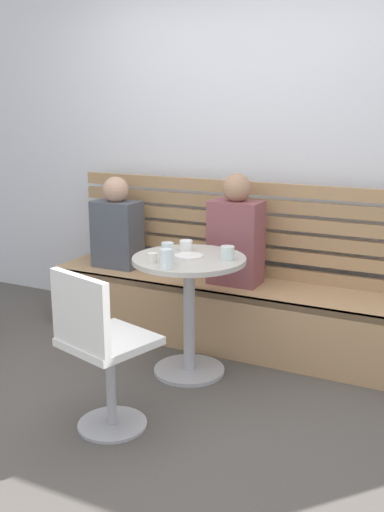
{
  "coord_description": "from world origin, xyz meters",
  "views": [
    {
      "loc": [
        1.5,
        -2.36,
        1.61
      ],
      "look_at": [
        -0.02,
        0.66,
        0.75
      ],
      "focal_mm": 41.42,
      "sensor_mm": 36.0,
      "label": 1
    }
  ],
  "objects_px": {
    "white_chair": "(99,346)",
    "person_adult": "(236,235)",
    "cup_water_clear": "(166,259)",
    "plate_small": "(189,256)",
    "person_child_left": "(117,227)",
    "cup_ceramic_white": "(186,246)",
    "booth_bench": "(230,313)",
    "cup_glass_short": "(227,253)",
    "cafe_table": "(189,293)",
    "cup_glass_tall": "(168,253)",
    "cup_espresso_small": "(152,258)"
  },
  "relations": [
    {
      "from": "booth_bench",
      "to": "person_child_left",
      "type": "distance_m",
      "value": 1.06
    },
    {
      "from": "person_adult",
      "to": "person_child_left",
      "type": "distance_m",
      "value": 0.96
    },
    {
      "from": "booth_bench",
      "to": "cup_glass_short",
      "type": "height_order",
      "value": "cup_glass_short"
    },
    {
      "from": "cup_water_clear",
      "to": "person_adult",
      "type": "bearing_deg",
      "value": 85.12
    },
    {
      "from": "cup_glass_tall",
      "to": "cup_glass_short",
      "type": "bearing_deg",
      "value": 39.66
    },
    {
      "from": "cup_glass_tall",
      "to": "plate_small",
      "type": "bearing_deg",
      "value": 76.3
    },
    {
      "from": "booth_bench",
      "to": "cup_glass_short",
      "type": "distance_m",
      "value": 0.76
    },
    {
      "from": "cup_glass_short",
      "to": "plate_small",
      "type": "height_order",
      "value": "cup_glass_short"
    },
    {
      "from": "white_chair",
      "to": "cup_water_clear",
      "type": "height_order",
      "value": "same"
    },
    {
      "from": "booth_bench",
      "to": "plate_small",
      "type": "height_order",
      "value": "plate_small"
    },
    {
      "from": "person_child_left",
      "to": "cup_water_clear",
      "type": "relative_size",
      "value": 6.12
    },
    {
      "from": "cup_glass_tall",
      "to": "cup_ceramic_white",
      "type": "height_order",
      "value": "cup_glass_tall"
    },
    {
      "from": "booth_bench",
      "to": "plate_small",
      "type": "xyz_separation_m",
      "value": [
        -0.05,
        -0.53,
        0.52
      ]
    },
    {
      "from": "cup_water_clear",
      "to": "cup_glass_tall",
      "type": "relative_size",
      "value": 0.92
    },
    {
      "from": "person_child_left",
      "to": "cup_glass_tall",
      "type": "relative_size",
      "value": 5.61
    },
    {
      "from": "person_child_left",
      "to": "cup_glass_short",
      "type": "xyz_separation_m",
      "value": [
        1.11,
        -0.51,
        0.04
      ]
    },
    {
      "from": "person_child_left",
      "to": "plate_small",
      "type": "relative_size",
      "value": 3.96
    },
    {
      "from": "booth_bench",
      "to": "cup_glass_tall",
      "type": "distance_m",
      "value": 0.92
    },
    {
      "from": "white_chair",
      "to": "cup_ceramic_white",
      "type": "bearing_deg",
      "value": 89.87
    },
    {
      "from": "cup_glass_short",
      "to": "cup_water_clear",
      "type": "bearing_deg",
      "value": -124.36
    },
    {
      "from": "white_chair",
      "to": "cup_glass_tall",
      "type": "relative_size",
      "value": 7.08
    },
    {
      "from": "person_adult",
      "to": "cup_glass_tall",
      "type": "relative_size",
      "value": 6.21
    },
    {
      "from": "person_child_left",
      "to": "cup_ceramic_white",
      "type": "xyz_separation_m",
      "value": [
        0.8,
        -0.44,
        0.04
      ]
    },
    {
      "from": "person_adult",
      "to": "cup_ceramic_white",
      "type": "bearing_deg",
      "value": -109.59
    },
    {
      "from": "white_chair",
      "to": "person_child_left",
      "type": "bearing_deg",
      "value": 120.31
    },
    {
      "from": "booth_bench",
      "to": "cup_espresso_small",
      "type": "bearing_deg",
      "value": -103.33
    },
    {
      "from": "booth_bench",
      "to": "cup_glass_tall",
      "type": "height_order",
      "value": "cup_glass_tall"
    },
    {
      "from": "cafe_table",
      "to": "white_chair",
      "type": "bearing_deg",
      "value": -95.9
    },
    {
      "from": "cup_water_clear",
      "to": "cup_glass_short",
      "type": "relative_size",
      "value": 1.38
    },
    {
      "from": "plate_small",
      "to": "person_child_left",
      "type": "bearing_deg",
      "value": 147.79
    },
    {
      "from": "cafe_table",
      "to": "cup_glass_short",
      "type": "bearing_deg",
      "value": 12.46
    },
    {
      "from": "booth_bench",
      "to": "cup_espresso_small",
      "type": "height_order",
      "value": "cup_espresso_small"
    },
    {
      "from": "booth_bench",
      "to": "cafe_table",
      "type": "height_order",
      "value": "cafe_table"
    },
    {
      "from": "booth_bench",
      "to": "person_child_left",
      "type": "height_order",
      "value": "person_child_left"
    },
    {
      "from": "cafe_table",
      "to": "booth_bench",
      "type": "bearing_deg",
      "value": 85.55
    },
    {
      "from": "cup_ceramic_white",
      "to": "person_child_left",
      "type": "bearing_deg",
      "value": 151.39
    },
    {
      "from": "booth_bench",
      "to": "cup_ceramic_white",
      "type": "relative_size",
      "value": 33.75
    },
    {
      "from": "cup_espresso_small",
      "to": "cup_ceramic_white",
      "type": "height_order",
      "value": "cup_ceramic_white"
    },
    {
      "from": "white_chair",
      "to": "cup_glass_short",
      "type": "relative_size",
      "value": 10.63
    },
    {
      "from": "person_child_left",
      "to": "cup_water_clear",
      "type": "bearing_deg",
      "value": -43.41
    },
    {
      "from": "booth_bench",
      "to": "person_child_left",
      "type": "bearing_deg",
      "value": 178.64
    },
    {
      "from": "white_chair",
      "to": "person_child_left",
      "type": "height_order",
      "value": "person_child_left"
    },
    {
      "from": "cup_glass_tall",
      "to": "cup_glass_short",
      "type": "height_order",
      "value": "cup_glass_tall"
    },
    {
      "from": "cafe_table",
      "to": "person_child_left",
      "type": "height_order",
      "value": "person_child_left"
    },
    {
      "from": "person_adult",
      "to": "person_child_left",
      "type": "relative_size",
      "value": 1.11
    },
    {
      "from": "white_chair",
      "to": "plate_small",
      "type": "relative_size",
      "value": 5.0
    },
    {
      "from": "white_chair",
      "to": "plate_small",
      "type": "distance_m",
      "value": 0.87
    },
    {
      "from": "plate_small",
      "to": "cafe_table",
      "type": "bearing_deg",
      "value": -36.92
    },
    {
      "from": "booth_bench",
      "to": "white_chair",
      "type": "xyz_separation_m",
      "value": [
        -0.13,
        -1.35,
        0.24
      ]
    },
    {
      "from": "white_chair",
      "to": "person_adult",
      "type": "distance_m",
      "value": 1.4
    }
  ]
}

